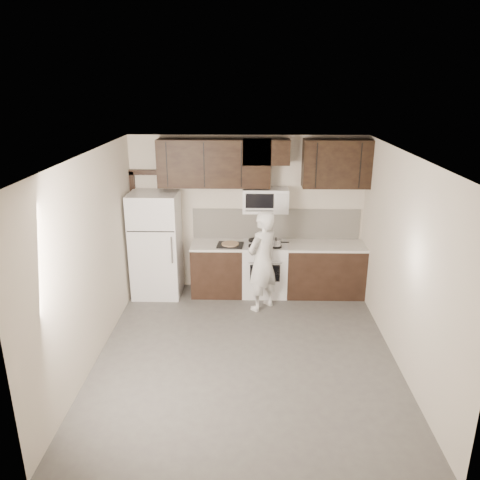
{
  "coord_description": "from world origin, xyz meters",
  "views": [
    {
      "loc": [
        0.04,
        -5.57,
        3.54
      ],
      "look_at": [
        -0.1,
        0.9,
        1.33
      ],
      "focal_mm": 35.0,
      "sensor_mm": 36.0,
      "label": 1
    }
  ],
  "objects_px": {
    "stove": "(264,268)",
    "microwave": "(265,200)",
    "refrigerator": "(156,245)",
    "person": "(262,261)"
  },
  "relations": [
    {
      "from": "refrigerator",
      "to": "person",
      "type": "height_order",
      "value": "refrigerator"
    },
    {
      "from": "refrigerator",
      "to": "person",
      "type": "relative_size",
      "value": 1.09
    },
    {
      "from": "refrigerator",
      "to": "microwave",
      "type": "bearing_deg",
      "value": 5.15
    },
    {
      "from": "stove",
      "to": "refrigerator",
      "type": "distance_m",
      "value": 1.9
    },
    {
      "from": "stove",
      "to": "person",
      "type": "xyz_separation_m",
      "value": [
        -0.05,
        -0.58,
        0.36
      ]
    },
    {
      "from": "stove",
      "to": "person",
      "type": "height_order",
      "value": "person"
    },
    {
      "from": "microwave",
      "to": "refrigerator",
      "type": "bearing_deg",
      "value": -174.85
    },
    {
      "from": "stove",
      "to": "person",
      "type": "relative_size",
      "value": 0.57
    },
    {
      "from": "stove",
      "to": "refrigerator",
      "type": "xyz_separation_m",
      "value": [
        -1.85,
        -0.05,
        0.44
      ]
    },
    {
      "from": "stove",
      "to": "microwave",
      "type": "relative_size",
      "value": 1.24
    }
  ]
}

